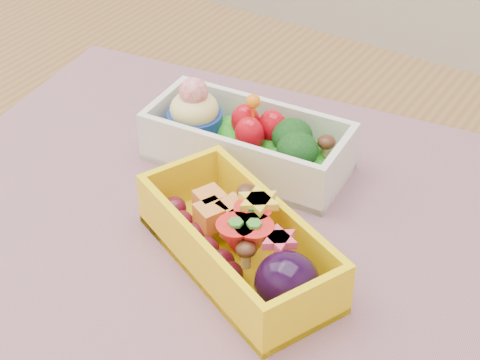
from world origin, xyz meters
The scene contains 4 objects.
table centered at (0.00, 0.00, 0.65)m, with size 1.20×0.80×0.75m.
placemat centered at (0.01, 0.04, 0.75)m, with size 0.57×0.44×0.00m, color #91646F.
bento_white centered at (-0.02, 0.11, 0.78)m, with size 0.20×0.10×0.08m.
bento_yellow centered at (0.06, -0.02, 0.78)m, with size 0.20×0.15×0.06m.
Camera 1 is at (0.31, -0.41, 1.19)m, focal length 58.70 mm.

